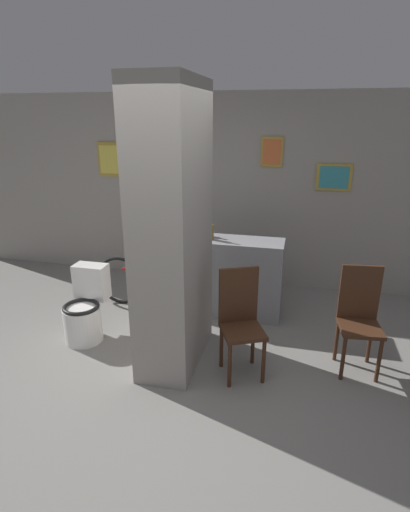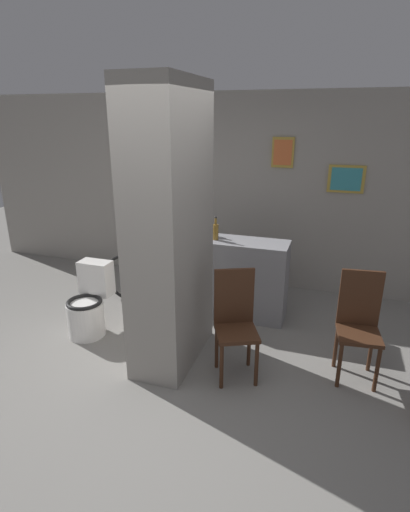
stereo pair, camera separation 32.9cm
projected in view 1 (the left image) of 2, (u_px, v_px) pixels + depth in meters
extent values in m
plane|color=gray|center=(159.00, 387.00, 3.56)|extent=(14.00, 14.00, 0.00)
cube|color=gray|center=(219.00, 191.00, 5.54)|extent=(8.00, 0.06, 2.60)
cube|color=#B79338|center=(110.00, 159.00, 5.72)|extent=(0.36, 0.02, 0.48)
cube|color=#E0CC4C|center=(109.00, 160.00, 5.71)|extent=(0.30, 0.01, 0.39)
cube|color=#B79338|center=(334.00, 177.00, 5.09)|extent=(0.44, 0.02, 0.34)
cube|color=teal|center=(334.00, 177.00, 5.08)|extent=(0.36, 0.01, 0.28)
cube|color=#B79338|center=(272.00, 152.00, 5.17)|extent=(0.28, 0.02, 0.38)
cube|color=#D86633|center=(272.00, 152.00, 5.15)|extent=(0.23, 0.01, 0.31)
cube|color=gray|center=(173.00, 232.00, 3.60)|extent=(0.50, 1.03, 2.60)
cylinder|color=black|center=(136.00, 208.00, 3.39)|extent=(0.03, 0.40, 0.40)
cylinder|color=red|center=(134.00, 208.00, 3.39)|extent=(0.01, 0.07, 0.07)
cube|color=gray|center=(230.00, 277.00, 4.78)|extent=(1.23, 0.44, 0.94)
cylinder|color=white|center=(83.00, 324.00, 4.26)|extent=(0.40, 0.40, 0.39)
torus|color=black|center=(81.00, 307.00, 4.19)|extent=(0.38, 0.38, 0.04)
cube|color=white|center=(92.00, 281.00, 4.36)|extent=(0.36, 0.20, 0.39)
cylinder|color=#422616|center=(230.00, 366.00, 3.50)|extent=(0.04, 0.04, 0.44)
cylinder|color=#422616|center=(264.00, 362.00, 3.56)|extent=(0.04, 0.04, 0.44)
cylinder|color=#422616|center=(221.00, 347.00, 3.79)|extent=(0.04, 0.04, 0.44)
cylinder|color=#422616|center=(253.00, 343.00, 3.85)|extent=(0.04, 0.04, 0.44)
cube|color=#422616|center=(243.00, 331.00, 3.60)|extent=(0.49, 0.49, 0.04)
cube|color=#422616|center=(238.00, 295.00, 3.66)|extent=(0.35, 0.18, 0.53)
cylinder|color=#422616|center=(343.00, 359.00, 3.61)|extent=(0.04, 0.04, 0.44)
cylinder|color=#422616|center=(379.00, 361.00, 3.57)|extent=(0.04, 0.04, 0.44)
cylinder|color=#422616|center=(337.00, 340.00, 3.90)|extent=(0.04, 0.04, 0.44)
cylinder|color=#422616|center=(370.00, 342.00, 3.86)|extent=(0.04, 0.04, 0.44)
cube|color=#422616|center=(360.00, 328.00, 3.65)|extent=(0.41, 0.41, 0.04)
cube|color=#422616|center=(360.00, 292.00, 3.72)|extent=(0.37, 0.07, 0.53)
torus|color=black|center=(120.00, 280.00, 5.06)|extent=(0.63, 0.04, 0.63)
torus|color=black|center=(204.00, 289.00, 4.82)|extent=(0.63, 0.04, 0.63)
cylinder|color=maroon|center=(160.00, 272.00, 4.89)|extent=(1.01, 0.04, 0.04)
cylinder|color=maroon|center=(139.00, 270.00, 4.95)|extent=(0.03, 0.03, 0.33)
cylinder|color=maroon|center=(199.00, 276.00, 4.78)|extent=(0.03, 0.03, 0.30)
cube|color=black|center=(139.00, 256.00, 4.89)|extent=(0.16, 0.06, 0.04)
cylinder|color=#262626|center=(199.00, 264.00, 4.73)|extent=(0.03, 0.42, 0.03)
cylinder|color=olive|center=(211.00, 232.00, 4.60)|extent=(0.07, 0.07, 0.18)
cylinder|color=olive|center=(211.00, 221.00, 4.56)|extent=(0.03, 0.03, 0.08)
sphere|color=#333333|center=(211.00, 217.00, 4.55)|extent=(0.03, 0.03, 0.03)
cylinder|color=#19598C|center=(204.00, 230.00, 4.76)|extent=(0.09, 0.09, 0.14)
cylinder|color=#19598C|center=(204.00, 222.00, 4.72)|extent=(0.03, 0.03, 0.06)
sphere|color=#333333|center=(204.00, 218.00, 4.71)|extent=(0.04, 0.04, 0.04)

